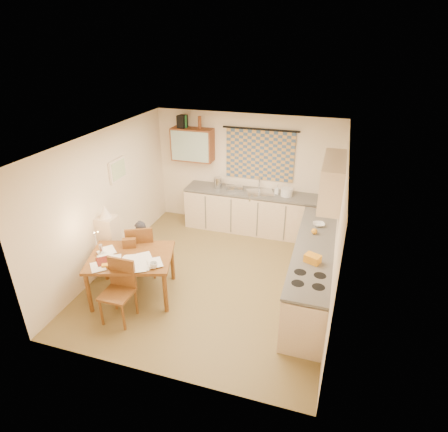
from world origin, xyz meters
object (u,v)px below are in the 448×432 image
(dining_table, at_px, (133,275))
(chair_far, at_px, (143,259))
(counter_right, at_px, (312,271))
(counter_back, at_px, (260,213))
(stove, at_px, (306,306))
(person, at_px, (142,249))
(shelf_stand, at_px, (110,244))

(dining_table, xyz_separation_m, chair_far, (-0.15, 0.58, -0.06))
(counter_right, bearing_deg, counter_back, 123.74)
(stove, bearing_deg, counter_right, 90.00)
(person, height_order, shelf_stand, person)
(dining_table, bearing_deg, stove, -18.21)
(dining_table, relative_size, person, 1.40)
(stove, height_order, person, person)
(chair_far, distance_m, person, 0.24)
(counter_back, height_order, chair_far, chair_far)
(dining_table, xyz_separation_m, person, (-0.11, 0.55, 0.17))
(counter_back, bearing_deg, stove, -65.87)
(counter_right, height_order, dining_table, counter_right)
(chair_far, distance_m, shelf_stand, 0.64)
(dining_table, bearing_deg, counter_back, 44.22)
(counter_right, xyz_separation_m, chair_far, (-2.94, -0.31, -0.14))
(counter_right, relative_size, stove, 3.24)
(chair_far, bearing_deg, stove, 141.10)
(counter_right, height_order, person, person)
(person, bearing_deg, stove, 142.08)
(counter_right, distance_m, dining_table, 2.94)
(stove, relative_size, person, 0.83)
(counter_right, bearing_deg, dining_table, -162.31)
(counter_right, height_order, stove, counter_right)
(person, bearing_deg, shelf_stand, -24.22)
(chair_far, height_order, shelf_stand, shelf_stand)
(counter_right, xyz_separation_m, shelf_stand, (-3.54, -0.37, 0.09))
(counter_right, bearing_deg, chair_far, -173.94)
(shelf_stand, bearing_deg, counter_right, 5.90)
(counter_back, bearing_deg, person, -125.85)
(stove, distance_m, dining_table, 2.80)
(counter_back, height_order, dining_table, counter_back)
(stove, relative_size, dining_table, 0.59)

